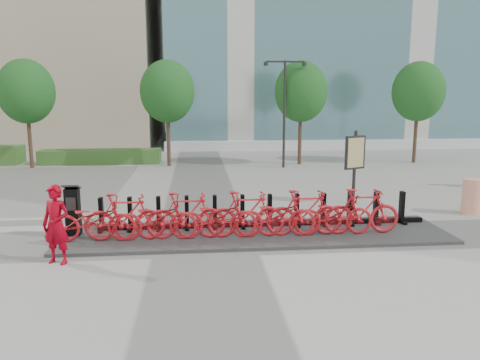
{
  "coord_description": "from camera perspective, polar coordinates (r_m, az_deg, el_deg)",
  "views": [
    {
      "loc": [
        -0.18,
        -10.92,
        3.53
      ],
      "look_at": [
        1.0,
        1.5,
        1.2
      ],
      "focal_mm": 35.0,
      "sensor_mm": 36.0,
      "label": 1
    }
  ],
  "objects": [
    {
      "name": "ground",
      "position": [
        11.48,
        -4.3,
        -7.36
      ],
      "size": [
        120.0,
        120.0,
        0.0
      ],
      "primitive_type": "plane",
      "color": "#A1A098"
    },
    {
      "name": "hedge_b",
      "position": [
        24.81,
        -16.6,
        2.76
      ],
      "size": [
        6.0,
        1.2,
        0.7
      ],
      "primitive_type": "cube",
      "color": "#3E7034",
      "rests_on": "ground"
    },
    {
      "name": "tree_0",
      "position": [
        24.22,
        -24.64,
        9.77
      ],
      "size": [
        2.6,
        2.6,
        5.1
      ],
      "color": "brown",
      "rests_on": "ground"
    },
    {
      "name": "tree_1",
      "position": [
        22.96,
        -8.87,
        10.6
      ],
      "size": [
        2.6,
        2.6,
        5.1
      ],
      "color": "brown",
      "rests_on": "ground"
    },
    {
      "name": "tree_2",
      "position": [
        23.5,
        7.44,
        10.63
      ],
      "size": [
        2.6,
        2.6,
        5.1
      ],
      "color": "brown",
      "rests_on": "ground"
    },
    {
      "name": "tree_3",
      "position": [
        25.5,
        20.91,
        10.02
      ],
      "size": [
        2.6,
        2.6,
        5.1
      ],
      "color": "brown",
      "rests_on": "ground"
    },
    {
      "name": "streetlamp",
      "position": [
        22.32,
        5.45,
        9.51
      ],
      "size": [
        2.0,
        0.2,
        5.0
      ],
      "color": "black",
      "rests_on": "ground"
    },
    {
      "name": "dock_pad",
      "position": [
        11.85,
        2.01,
        -6.56
      ],
      "size": [
        9.6,
        2.4,
        0.08
      ],
      "primitive_type": "cube",
      "color": "#3A3A3A",
      "rests_on": "ground"
    },
    {
      "name": "dock_rail_posts",
      "position": [
        12.18,
        2.01,
        -3.81
      ],
      "size": [
        8.02,
        0.5,
        0.85
      ],
      "primitive_type": null,
      "color": "black",
      "rests_on": "dock_pad"
    },
    {
      "name": "bike_0",
      "position": [
        11.52,
        -17.42,
        -4.68
      ],
      "size": [
        1.96,
        0.68,
        1.03
      ],
      "primitive_type": "imported",
      "rotation": [
        0.0,
        0.0,
        1.57
      ],
      "color": "red",
      "rests_on": "dock_pad"
    },
    {
      "name": "bike_1",
      "position": [
        11.38,
        -13.88,
        -4.4
      ],
      "size": [
        1.9,
        0.54,
        1.14
      ],
      "primitive_type": "imported",
      "rotation": [
        0.0,
        0.0,
        1.57
      ],
      "color": "red",
      "rests_on": "dock_pad"
    },
    {
      "name": "bike_2",
      "position": [
        11.31,
        -10.24,
        -4.65
      ],
      "size": [
        1.96,
        0.68,
        1.03
      ],
      "primitive_type": "imported",
      "rotation": [
        0.0,
        0.0,
        1.57
      ],
      "color": "red",
      "rests_on": "dock_pad"
    },
    {
      "name": "bike_3",
      "position": [
        11.25,
        -6.59,
        -4.32
      ],
      "size": [
        1.9,
        0.54,
        1.14
      ],
      "primitive_type": "imported",
      "rotation": [
        0.0,
        0.0,
        1.57
      ],
      "color": "red",
      "rests_on": "dock_pad"
    },
    {
      "name": "bike_4",
      "position": [
        11.27,
        -2.91,
        -4.53
      ],
      "size": [
        1.96,
        0.68,
        1.03
      ],
      "primitive_type": "imported",
      "rotation": [
        0.0,
        0.0,
        1.57
      ],
      "color": "red",
      "rests_on": "dock_pad"
    },
    {
      "name": "bike_5",
      "position": [
        11.31,
        0.74,
        -4.17
      ],
      "size": [
        1.9,
        0.54,
        1.14
      ],
      "primitive_type": "imported",
      "rotation": [
        0.0,
        0.0,
        1.57
      ],
      "color": "red",
      "rests_on": "dock_pad"
    },
    {
      "name": "bike_6",
      "position": [
        11.42,
        4.35,
        -4.35
      ],
      "size": [
        1.96,
        0.68,
        1.03
      ],
      "primitive_type": "imported",
      "rotation": [
        0.0,
        0.0,
        1.57
      ],
      "color": "red",
      "rests_on": "dock_pad"
    },
    {
      "name": "bike_7",
      "position": [
        11.55,
        7.88,
        -3.96
      ],
      "size": [
        1.9,
        0.54,
        1.14
      ],
      "primitive_type": "imported",
      "rotation": [
        0.0,
        0.0,
        1.57
      ],
      "color": "red",
      "rests_on": "dock_pad"
    },
    {
      "name": "bike_8",
      "position": [
        11.75,
        11.3,
        -4.11
      ],
      "size": [
        1.96,
        0.68,
        1.03
      ],
      "primitive_type": "imported",
      "rotation": [
        0.0,
        0.0,
        1.57
      ],
      "color": "red",
      "rests_on": "dock_pad"
    },
    {
      "name": "bike_9",
      "position": [
        11.96,
        14.63,
        -3.71
      ],
      "size": [
        1.9,
        0.54,
        1.14
      ],
      "primitive_type": "imported",
      "rotation": [
        0.0,
        0.0,
        1.57
      ],
      "color": "red",
      "rests_on": "dock_pad"
    },
    {
      "name": "kiosk",
      "position": [
        12.18,
        -19.7,
        -3.52
      ],
      "size": [
        0.4,
        0.34,
        1.28
      ],
      "rotation": [
        0.0,
        0.0,
        -0.03
      ],
      "color": "black",
      "rests_on": "dock_pad"
    },
    {
      "name": "worker_red",
      "position": [
        10.47,
        -21.51,
        -5.09
      ],
      "size": [
        0.71,
        0.59,
        1.67
      ],
      "primitive_type": "imported",
      "rotation": [
        0.0,
        0.0,
        -0.35
      ],
      "color": "#9A0010",
      "rests_on": "ground"
    },
    {
      "name": "construction_barrel",
      "position": [
        15.41,
        26.39,
        -1.81
      ],
      "size": [
        0.56,
        0.56,
        1.04
      ],
      "primitive_type": "cylinder",
      "rotation": [
        0.0,
        0.0,
        -0.04
      ],
      "color": "#FB5715",
      "rests_on": "ground"
    },
    {
      "name": "map_sign",
      "position": [
        15.4,
        13.84,
        2.9
      ],
      "size": [
        0.75,
        0.42,
        2.35
      ],
      "rotation": [
        0.0,
        0.0,
        0.43
      ],
      "color": "black",
      "rests_on": "ground"
    }
  ]
}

